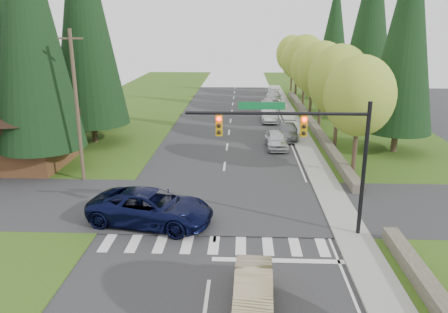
# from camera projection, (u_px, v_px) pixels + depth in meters

# --- Properties ---
(ground) EXTENTS (120.00, 120.00, 0.00)m
(ground) POSITION_uv_depth(u_px,v_px,m) (209.00, 281.00, 18.03)
(ground) COLOR #28282B
(ground) RESTS_ON ground
(grass_east) EXTENTS (14.00, 110.00, 0.06)m
(grass_east) POSITION_uv_depth(u_px,v_px,m) (381.00, 151.00, 36.64)
(grass_east) COLOR #315516
(grass_east) RESTS_ON ground
(grass_west) EXTENTS (14.00, 110.00, 0.06)m
(grass_west) POSITION_uv_depth(u_px,v_px,m) (77.00, 148.00, 37.70)
(grass_west) COLOR #315516
(grass_west) RESTS_ON ground
(cross_street) EXTENTS (120.00, 8.00, 0.10)m
(cross_street) POSITION_uv_depth(u_px,v_px,m) (219.00, 205.00, 25.69)
(cross_street) COLOR #28282B
(cross_street) RESTS_ON ground
(sidewalk_east) EXTENTS (1.80, 80.00, 0.13)m
(sidewalk_east) POSITION_uv_depth(u_px,v_px,m) (305.00, 144.00, 38.79)
(sidewalk_east) COLOR gray
(sidewalk_east) RESTS_ON ground
(curb_east) EXTENTS (0.20, 80.00, 0.13)m
(curb_east) POSITION_uv_depth(u_px,v_px,m) (295.00, 144.00, 38.83)
(curb_east) COLOR gray
(curb_east) RESTS_ON ground
(stone_wall_north) EXTENTS (0.70, 40.00, 0.70)m
(stone_wall_north) POSITION_uv_depth(u_px,v_px,m) (311.00, 122.00, 46.30)
(stone_wall_north) COLOR #4C4438
(stone_wall_north) RESTS_ON ground
(traffic_signal) EXTENTS (8.70, 0.37, 6.80)m
(traffic_signal) POSITION_uv_depth(u_px,v_px,m) (307.00, 139.00, 20.73)
(traffic_signal) COLOR black
(traffic_signal) RESTS_ON ground
(brown_building) EXTENTS (8.40, 8.40, 5.40)m
(brown_building) POSITION_uv_depth(u_px,v_px,m) (21.00, 125.00, 32.10)
(brown_building) COLOR #4C2D19
(brown_building) RESTS_ON ground
(utility_pole) EXTENTS (1.60, 0.24, 10.00)m
(utility_pole) POSITION_uv_depth(u_px,v_px,m) (77.00, 106.00, 28.43)
(utility_pole) COLOR #473828
(utility_pole) RESTS_ON ground
(decid_tree_0) EXTENTS (4.80, 4.80, 8.37)m
(decid_tree_0) POSITION_uv_depth(u_px,v_px,m) (359.00, 96.00, 29.46)
(decid_tree_0) COLOR #38281C
(decid_tree_0) RESTS_ON ground
(decid_tree_1) EXTENTS (5.20, 5.20, 8.80)m
(decid_tree_1) POSITION_uv_depth(u_px,v_px,m) (339.00, 81.00, 36.09)
(decid_tree_1) COLOR #38281C
(decid_tree_1) RESTS_ON ground
(decid_tree_2) EXTENTS (5.00, 5.00, 8.82)m
(decid_tree_2) POSITION_uv_depth(u_px,v_px,m) (322.00, 71.00, 42.77)
(decid_tree_2) COLOR #38281C
(decid_tree_2) RESTS_ON ground
(decid_tree_3) EXTENTS (5.00, 5.00, 8.55)m
(decid_tree_3) POSITION_uv_depth(u_px,v_px,m) (312.00, 67.00, 49.54)
(decid_tree_3) COLOR #38281C
(decid_tree_3) RESTS_ON ground
(decid_tree_4) EXTENTS (5.40, 5.40, 9.18)m
(decid_tree_4) POSITION_uv_depth(u_px,v_px,m) (305.00, 59.00, 56.12)
(decid_tree_4) COLOR #38281C
(decid_tree_4) RESTS_ON ground
(decid_tree_5) EXTENTS (4.80, 4.80, 8.30)m
(decid_tree_5) POSITION_uv_depth(u_px,v_px,m) (297.00, 59.00, 62.98)
(decid_tree_5) COLOR #38281C
(decid_tree_5) RESTS_ON ground
(decid_tree_6) EXTENTS (5.20, 5.20, 8.86)m
(decid_tree_6) POSITION_uv_depth(u_px,v_px,m) (293.00, 54.00, 69.58)
(decid_tree_6) COLOR #38281C
(decid_tree_6) RESTS_ON ground
(conifer_w_a) EXTENTS (6.12, 6.12, 19.80)m
(conifer_w_a) POSITION_uv_depth(u_px,v_px,m) (28.00, 16.00, 28.87)
(conifer_w_a) COLOR #38281C
(conifer_w_a) RESTS_ON ground
(conifer_w_b) EXTENTS (5.44, 5.44, 17.80)m
(conifer_w_b) POSITION_uv_depth(u_px,v_px,m) (16.00, 31.00, 33.11)
(conifer_w_b) COLOR #38281C
(conifer_w_b) RESTS_ON ground
(conifer_w_c) EXTENTS (6.46, 6.46, 20.80)m
(conifer_w_c) POSITION_uv_depth(u_px,v_px,m) (84.00, 12.00, 36.34)
(conifer_w_c) COLOR #38281C
(conifer_w_c) RESTS_ON ground
(conifer_w_e) EXTENTS (5.78, 5.78, 18.80)m
(conifer_w_e) POSITION_uv_depth(u_px,v_px,m) (86.00, 24.00, 42.46)
(conifer_w_e) COLOR #38281C
(conifer_w_e) RESTS_ON ground
(conifer_e_a) EXTENTS (5.44, 5.44, 17.80)m
(conifer_e_a) POSITION_uv_depth(u_px,v_px,m) (407.00, 31.00, 33.80)
(conifer_e_a) COLOR #38281C
(conifer_e_a) RESTS_ON ground
(conifer_e_b) EXTENTS (6.12, 6.12, 19.80)m
(conifer_e_b) POSITION_uv_depth(u_px,v_px,m) (371.00, 20.00, 46.88)
(conifer_e_b) COLOR #38281C
(conifer_e_b) RESTS_ON ground
(conifer_e_c) EXTENTS (5.10, 5.10, 16.80)m
(conifer_e_c) POSITION_uv_depth(u_px,v_px,m) (334.00, 32.00, 60.75)
(conifer_e_c) COLOR #38281C
(conifer_e_c) RESTS_ON ground
(sedan_champagne) EXTENTS (1.58, 4.17, 1.36)m
(sedan_champagne) POSITION_uv_depth(u_px,v_px,m) (253.00, 289.00, 16.35)
(sedan_champagne) COLOR tan
(sedan_champagne) RESTS_ON ground
(suv_navy) EXTENTS (7.09, 4.35, 1.83)m
(suv_navy) POSITION_uv_depth(u_px,v_px,m) (151.00, 208.00, 23.08)
(suv_navy) COLOR black
(suv_navy) RESTS_ON ground
(parked_car_a) EXTENTS (1.93, 4.48, 1.51)m
(parked_car_a) POSITION_uv_depth(u_px,v_px,m) (276.00, 140.00, 37.59)
(parked_car_a) COLOR silver
(parked_car_a) RESTS_ON ground
(parked_car_b) EXTENTS (2.33, 4.92, 1.38)m
(parked_car_b) POSITION_uv_depth(u_px,v_px,m) (288.00, 131.00, 40.74)
(parked_car_b) COLOR gray
(parked_car_b) RESTS_ON ground
(parked_car_c) EXTENTS (1.75, 4.71, 1.54)m
(parked_car_c) POSITION_uv_depth(u_px,v_px,m) (269.00, 115.00, 48.07)
(parked_car_c) COLOR silver
(parked_car_c) RESTS_ON ground
(parked_car_d) EXTENTS (1.88, 4.02, 1.33)m
(parked_car_d) POSITION_uv_depth(u_px,v_px,m) (268.00, 103.00, 55.80)
(parked_car_d) COLOR silver
(parked_car_d) RESTS_ON ground
(parked_car_e) EXTENTS (2.40, 5.41, 1.54)m
(parked_car_e) POSITION_uv_depth(u_px,v_px,m) (274.00, 97.00, 60.26)
(parked_car_e) COLOR #B7B7BC
(parked_car_e) RESTS_ON ground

